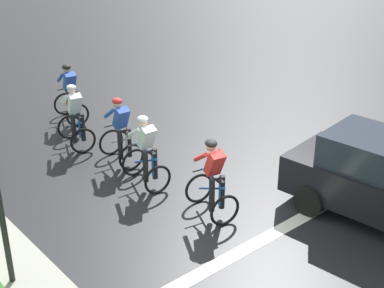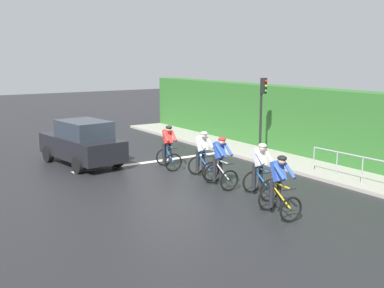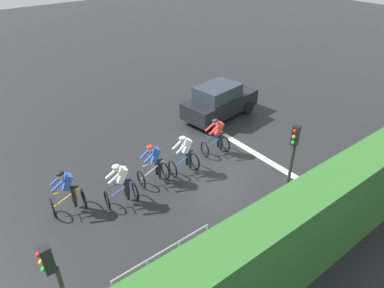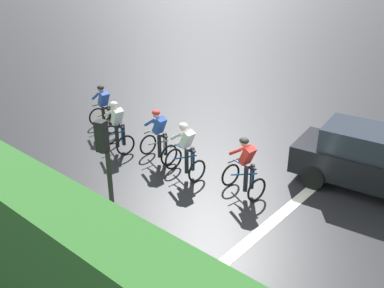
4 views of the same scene
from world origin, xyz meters
name	(u,v)px [view 1 (image 1 of 4)]	position (x,y,z in m)	size (l,w,h in m)	color
ground_plane	(205,216)	(0.00, 0.00, 0.00)	(80.00, 80.00, 0.00)	black
road_marking_stop_line	(252,245)	(0.00, -1.34, 0.00)	(7.00, 0.30, 0.01)	silver
cyclist_lead	(70,95)	(0.49, 6.29, 0.80)	(0.84, 1.17, 1.66)	black
cyclist_second	(75,118)	(-0.27, 4.69, 0.80)	(0.87, 1.19, 1.66)	black
cyclist_mid	(121,133)	(0.09, 3.15, 0.80)	(0.77, 1.14, 1.66)	black
cyclist_fourth	(146,153)	(-0.11, 1.85, 0.80)	(0.78, 1.14, 1.66)	black
cyclist_trailing	(213,180)	(0.18, -0.03, 0.80)	(0.87, 1.19, 1.66)	black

